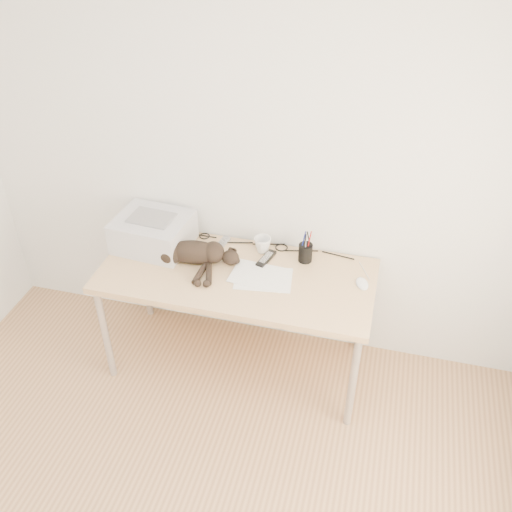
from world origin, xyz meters
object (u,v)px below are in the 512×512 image
(pen_cup, at_px, (305,252))
(mouse, at_px, (362,282))
(cat, at_px, (190,253))
(desk, at_px, (241,282))
(printer, at_px, (153,232))
(mug, at_px, (263,245))

(pen_cup, relative_size, mouse, 1.85)
(cat, bearing_deg, mouse, -7.31)
(desk, bearing_deg, mouse, -0.52)
(cat, xyz_separation_m, mouse, (1.01, 0.05, -0.05))
(cat, relative_size, mouse, 5.70)
(printer, distance_m, mouse, 1.29)
(cat, bearing_deg, printer, 148.12)
(mouse, bearing_deg, desk, 158.81)
(pen_cup, distance_m, mouse, 0.39)
(mug, bearing_deg, mouse, -15.26)
(printer, distance_m, mug, 0.67)
(printer, bearing_deg, mouse, -2.99)
(cat, relative_size, mug, 6.30)
(desk, distance_m, pen_cup, 0.43)
(cat, bearing_deg, pen_cup, 6.23)
(pen_cup, height_order, mouse, pen_cup)
(desk, height_order, pen_cup, pen_cup)
(desk, xyz_separation_m, mug, (0.09, 0.16, 0.18))
(mug, distance_m, pen_cup, 0.27)
(printer, height_order, mug, printer)
(pen_cup, bearing_deg, mug, 174.40)
(desk, bearing_deg, pen_cup, 20.74)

